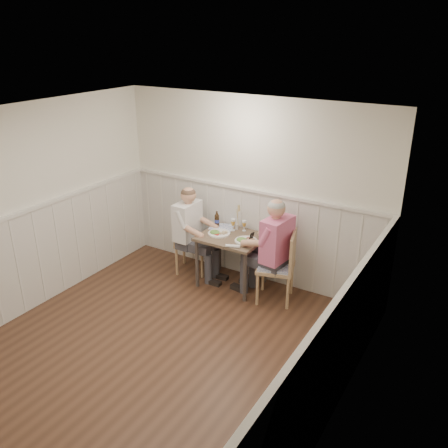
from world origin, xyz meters
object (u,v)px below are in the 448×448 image
Objects in this scene: dining_table at (231,243)px; chair_left at (188,239)px; man_in_pink at (273,258)px; grass_vase at (237,218)px; beer_bottle at (217,220)px; chair_right at (280,264)px; diner_cream at (190,238)px.

chair_left is at bearing 176.63° from dining_table.
man_in_pink reaches higher than grass_vase.
beer_bottle is at bearing 16.55° from chair_left.
man_in_pink is at bearing -4.08° from chair_left.
beer_bottle reaches higher than chair_right.
diner_cream reaches higher than grass_vase.
dining_table is 0.44m from beer_bottle.
dining_table is at bearing -26.45° from beer_bottle.
grass_vase is (0.29, 0.07, 0.07)m from beer_bottle.
chair_left is 0.56m from beer_bottle.
dining_table is 0.67m from diner_cream.
diner_cream is at bearing -146.69° from beer_bottle.
dining_table is at bearing 3.60° from diner_cream.
man_in_pink is at bearing -22.15° from grass_vase.
dining_table is at bearing -77.68° from grass_vase.
grass_vase is at bearing 157.85° from man_in_pink.
chair_left is at bearing -165.04° from grass_vase.
grass_vase reaches higher than chair_left.
diner_cream is 0.48m from beer_bottle.
chair_right is at bearing -2.42° from dining_table.
beer_bottle is at bearing 167.31° from man_in_pink.
chair_right is 0.68× the size of man_in_pink.
chair_right is at bearing -2.90° from chair_left.
grass_vase reaches higher than dining_table.
beer_bottle is (0.42, 0.13, 0.34)m from chair_left.
beer_bottle is (-1.01, 0.23, 0.25)m from man_in_pink.
chair_right is at bearing -10.39° from beer_bottle.
chair_left is (-1.52, 0.08, -0.02)m from chair_right.
diner_cream is at bearing -176.40° from dining_table.
dining_table is 0.59× the size of man_in_pink.
chair_right reaches higher than dining_table.
beer_bottle is (-0.34, 0.17, 0.21)m from dining_table.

